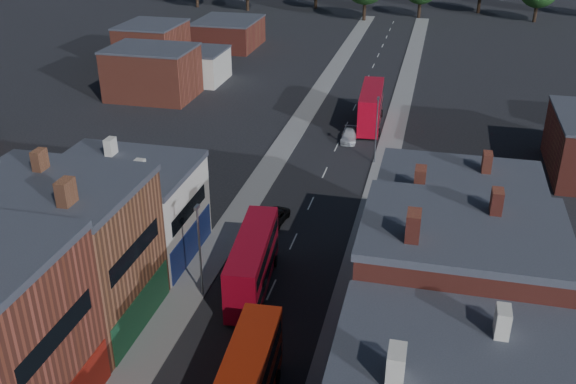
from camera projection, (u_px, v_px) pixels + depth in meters
The scene contains 8 objects.
pavement_west at pixel (256, 188), 69.56m from camera, with size 3.00×200.00×0.12m, color gray.
pavement_east at pixel (376, 201), 66.84m from camera, with size 3.00×200.00×0.12m, color gray.
lamp_post_2 at pixel (199, 245), 49.77m from camera, with size 0.25×0.70×8.12m.
lamp_post_3 at pixel (377, 126), 73.81m from camera, with size 0.25×0.70×8.12m.
bus_0 at pixel (253, 262), 51.58m from camera, with size 3.62×11.24×4.77m.
bus_2 at pixel (371, 106), 86.20m from camera, with size 3.55×12.15×5.19m.
car_2 at pixel (275, 218), 62.50m from camera, with size 1.90×4.13×1.15m, color black.
car_3 at pixel (349, 136), 82.08m from camera, with size 1.92×4.73×1.37m, color silver.
Camera 1 is at (11.49, -10.12, 30.27)m, focal length 40.00 mm.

